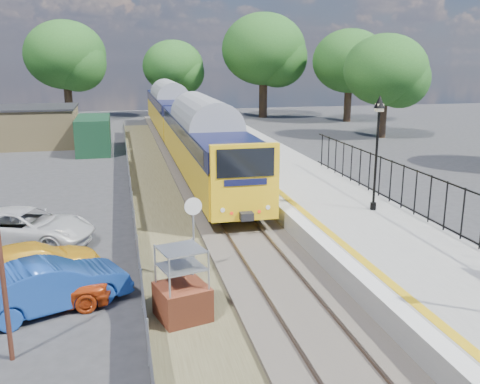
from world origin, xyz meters
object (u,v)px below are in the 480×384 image
object	(u,v)px
car_blue	(51,285)
car_yellow	(34,262)
car_red	(37,285)
speed_sign	(193,225)
victorian_lamp_north	(378,126)
car_white	(25,227)
brick_plinth	(182,285)
train	(182,120)

from	to	relation	value
car_blue	car_yellow	world-z (taller)	car_blue
car_red	car_yellow	distance (m)	2.09
speed_sign	car_yellow	bearing A→B (deg)	160.88
car_red	car_blue	size ratio (longest dim) A/B	0.94
victorian_lamp_north	speed_sign	size ratio (longest dim) A/B	1.67
victorian_lamp_north	car_blue	world-z (taller)	victorian_lamp_north
car_white	car_yellow	bearing A→B (deg)	-148.81
brick_plinth	car_white	xyz separation A→B (m)	(-5.06, 7.20, -0.29)
victorian_lamp_north	brick_plinth	size ratio (longest dim) A/B	2.22
car_red	car_white	distance (m)	5.69
speed_sign	car_white	distance (m)	7.51
victorian_lamp_north	car_white	distance (m)	14.06
car_blue	speed_sign	bearing A→B (deg)	-99.85
train	victorian_lamp_north	bearing A→B (deg)	-75.59
car_white	car_red	bearing A→B (deg)	-149.82
speed_sign	car_red	distance (m)	4.82
car_red	car_blue	bearing A→B (deg)	-114.87
brick_plinth	car_yellow	distance (m)	5.65
speed_sign	car_white	xyz separation A→B (m)	(-5.74, 4.71, -1.16)
brick_plinth	car_red	bearing A→B (deg)	157.50
victorian_lamp_north	speed_sign	world-z (taller)	victorian_lamp_north
car_red	car_blue	distance (m)	0.44
brick_plinth	car_yellow	bearing A→B (deg)	139.31
train	car_white	world-z (taller)	train
victorian_lamp_north	speed_sign	bearing A→B (deg)	-156.22
brick_plinth	car_white	size ratio (longest dim) A/B	0.41
train	car_red	bearing A→B (deg)	-105.89
victorian_lamp_north	speed_sign	xyz separation A→B (m)	(-7.80, -3.44, -2.43)
train	brick_plinth	bearing A→B (deg)	-96.82
victorian_lamp_north	speed_sign	distance (m)	8.86
train	car_red	distance (m)	25.96
victorian_lamp_north	brick_plinth	xyz separation A→B (m)	(-8.47, -5.92, -3.30)
speed_sign	car_yellow	world-z (taller)	speed_sign
victorian_lamp_north	train	size ratio (longest dim) A/B	0.11
victorian_lamp_north	train	bearing A→B (deg)	104.41
car_white	victorian_lamp_north	bearing A→B (deg)	-76.79
victorian_lamp_north	brick_plinth	distance (m)	10.85
speed_sign	car_blue	distance (m)	4.47
car_blue	car_yellow	xyz separation A→B (m)	(-0.76, 2.23, -0.11)
car_white	train	bearing A→B (deg)	-4.47
brick_plinth	car_yellow	world-z (taller)	brick_plinth
car_red	car_yellow	xyz separation A→B (m)	(-0.36, 2.05, -0.09)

